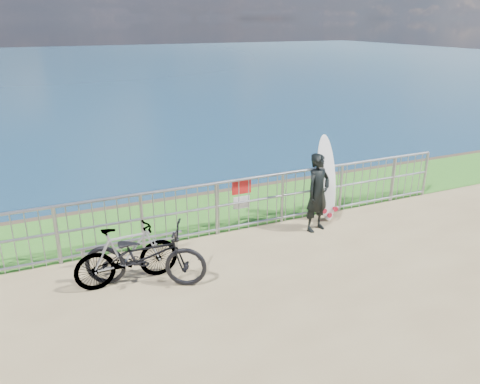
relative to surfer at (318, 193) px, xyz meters
name	(u,v)px	position (x,y,z in m)	size (l,w,h in m)	color
grass_strip	(220,211)	(-1.46, 1.73, -0.81)	(120.00, 120.00, 0.00)	#2C7520
railing	(240,204)	(-1.44, 0.64, -0.24)	(10.06, 0.10, 1.13)	gray
surfer	(318,193)	(0.00, 0.00, 0.00)	(0.60, 0.39, 1.63)	black
surfboard	(327,181)	(0.50, 0.43, 0.04)	(0.52, 0.47, 1.86)	white
bicycle_near	(145,255)	(-3.72, -0.67, -0.29)	(0.70, 2.01, 1.05)	black
bicycle_far	(127,255)	(-3.98, -0.50, -0.30)	(0.48, 1.71, 1.03)	black
bike_rack	(131,243)	(-3.76, 0.30, -0.49)	(1.90, 0.05, 0.39)	gray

